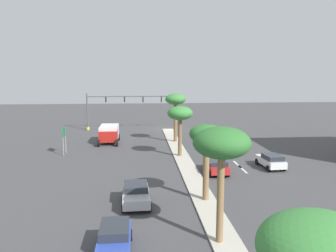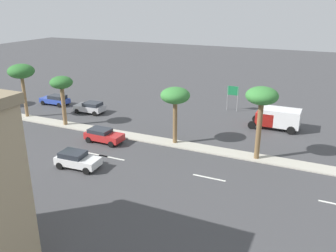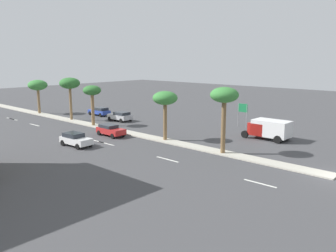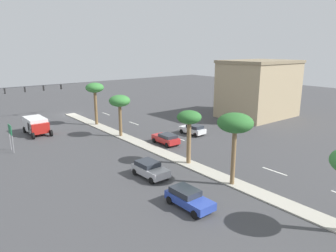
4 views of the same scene
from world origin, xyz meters
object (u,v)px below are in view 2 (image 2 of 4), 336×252
(sedan_red_leading, at_px, (103,135))
(box_truck, at_px, (276,118))
(directional_road_sign, at_px, (233,93))
(palm_tree_front, at_px, (21,72))
(sedan_blue_mid, at_px, (55,100))
(sedan_white_right, at_px, (77,159))
(palm_tree_leading, at_px, (262,99))
(palm_tree_center, at_px, (175,97))
(sedan_silver_inboard, at_px, (90,107))
(palm_tree_near, at_px, (61,85))

(sedan_red_leading, bearing_deg, box_truck, -53.21)
(directional_road_sign, xyz_separation_m, box_truck, (-4.70, -6.33, -1.07))
(palm_tree_front, distance_m, sedan_blue_mid, 7.64)
(sedan_white_right, bearing_deg, palm_tree_front, 59.02)
(palm_tree_leading, bearing_deg, palm_tree_center, 87.50)
(palm_tree_center, distance_m, sedan_silver_inboard, 15.51)
(palm_tree_center, xyz_separation_m, sedan_white_right, (-8.64, 5.56, -4.14))
(directional_road_sign, height_order, sedan_blue_mid, directional_road_sign)
(sedan_red_leading, relative_size, box_truck, 0.74)
(sedan_white_right, bearing_deg, directional_road_sign, -19.59)
(sedan_silver_inboard, distance_m, box_truck, 23.12)
(palm_tree_near, relative_size, sedan_red_leading, 1.42)
(palm_tree_center, distance_m, sedan_blue_mid, 22.09)
(palm_tree_center, relative_size, box_truck, 1.06)
(directional_road_sign, xyz_separation_m, sedan_silver_inboard, (-8.62, 16.45, -1.60))
(palm_tree_leading, bearing_deg, sedan_silver_inboard, 76.71)
(palm_tree_front, relative_size, sedan_white_right, 1.65)
(palm_tree_center, height_order, sedan_blue_mid, palm_tree_center)
(sedan_blue_mid, height_order, sedan_red_leading, sedan_blue_mid)
(palm_tree_center, distance_m, sedan_white_right, 11.08)
(palm_tree_center, height_order, palm_tree_near, palm_tree_center)
(sedan_blue_mid, relative_size, sedan_white_right, 1.04)
(box_truck, bearing_deg, palm_tree_center, 135.62)
(palm_tree_leading, bearing_deg, palm_tree_near, 89.77)
(sedan_white_right, height_order, box_truck, box_truck)
(palm_tree_center, relative_size, sedan_blue_mid, 1.40)
(palm_tree_leading, bearing_deg, sedan_red_leading, 98.88)
(sedan_white_right, distance_m, sedan_red_leading, 6.04)
(sedan_red_leading, bearing_deg, sedan_silver_inboard, 43.42)
(palm_tree_near, xyz_separation_m, palm_tree_front, (0.48, 6.43, 0.80))
(palm_tree_center, distance_m, palm_tree_front, 20.32)
(palm_tree_center, bearing_deg, palm_tree_leading, -92.50)
(palm_tree_front, distance_m, sedan_silver_inboard, 9.20)
(palm_tree_leading, xyz_separation_m, palm_tree_near, (0.09, 22.24, -0.91))
(sedan_silver_inboard, bearing_deg, sedan_white_right, -147.82)
(palm_tree_center, xyz_separation_m, sedan_blue_mid, (6.03, 20.84, -4.16))
(box_truck, bearing_deg, palm_tree_near, 112.06)
(palm_tree_front, xyz_separation_m, sedan_blue_mid, (5.82, 0.53, -4.91))
(palm_tree_leading, distance_m, palm_tree_center, 8.41)
(directional_road_sign, height_order, sedan_silver_inboard, directional_road_sign)
(palm_tree_front, xyz_separation_m, box_truck, (8.65, -28.97, -4.35))
(sedan_red_leading, height_order, box_truck, box_truck)
(sedan_white_right, relative_size, sedan_red_leading, 0.99)
(palm_tree_center, relative_size, sedan_white_right, 1.45)
(palm_tree_near, distance_m, sedan_blue_mid, 10.26)
(directional_road_sign, relative_size, sedan_white_right, 0.84)
(box_truck, bearing_deg, directional_road_sign, 53.36)
(palm_tree_leading, relative_size, sedan_blue_mid, 1.63)
(palm_tree_leading, relative_size, sedan_red_leading, 1.67)
(sedan_silver_inboard, bearing_deg, sedan_red_leading, -136.58)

